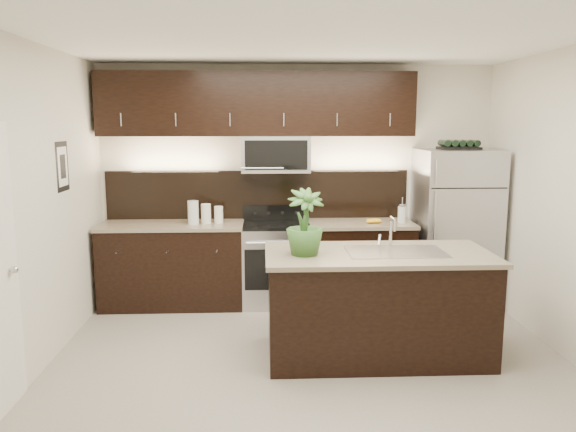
% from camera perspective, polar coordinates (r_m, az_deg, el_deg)
% --- Properties ---
extents(ground, '(4.50, 4.50, 0.00)m').
position_cam_1_polar(ground, '(4.96, 2.32, -14.94)').
color(ground, gray).
rests_on(ground, ground).
extents(room_walls, '(4.52, 4.02, 2.71)m').
position_cam_1_polar(room_walls, '(4.49, 1.09, 4.94)').
color(room_walls, beige).
rests_on(room_walls, ground).
extents(counter_run, '(3.51, 0.65, 0.94)m').
position_cam_1_polar(counter_run, '(6.39, -3.04, -4.85)').
color(counter_run, black).
rests_on(counter_run, ground).
extents(upper_fixtures, '(3.49, 0.40, 1.66)m').
position_cam_1_polar(upper_fixtures, '(6.34, -2.93, 10.28)').
color(upper_fixtures, black).
rests_on(upper_fixtures, counter_run).
extents(island, '(1.96, 0.96, 0.94)m').
position_cam_1_polar(island, '(5.06, 9.03, -8.82)').
color(island, black).
rests_on(island, ground).
extents(sink_faucet, '(0.84, 0.50, 0.28)m').
position_cam_1_polar(sink_faucet, '(4.97, 10.85, -3.41)').
color(sink_faucet, silver).
rests_on(sink_faucet, island).
extents(refrigerator, '(0.85, 0.76, 1.76)m').
position_cam_1_polar(refrigerator, '(6.61, 16.58, -1.13)').
color(refrigerator, '#B2B2B7').
rests_on(refrigerator, ground).
extents(wine_rack, '(0.43, 0.27, 0.10)m').
position_cam_1_polar(wine_rack, '(6.51, 16.96, 6.91)').
color(wine_rack, black).
rests_on(wine_rack, refrigerator).
extents(plant, '(0.37, 0.37, 0.56)m').
position_cam_1_polar(plant, '(4.73, 1.72, -0.63)').
color(plant, '#315C25').
rests_on(plant, island).
extents(canisters, '(0.38, 0.18, 0.26)m').
position_cam_1_polar(canisters, '(6.28, -8.64, 0.27)').
color(canisters, silver).
rests_on(canisters, counter_run).
extents(french_press, '(0.10, 0.10, 0.28)m').
position_cam_1_polar(french_press, '(6.42, 11.50, 0.27)').
color(french_press, silver).
rests_on(french_press, counter_run).
extents(bananas, '(0.19, 0.16, 0.05)m').
position_cam_1_polar(bananas, '(6.32, 8.21, -0.48)').
color(bananas, yellow).
rests_on(bananas, counter_run).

